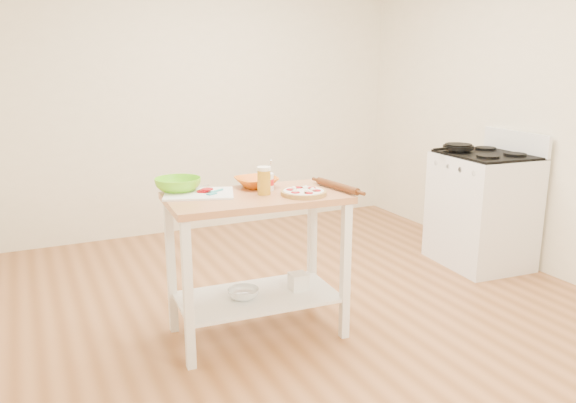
% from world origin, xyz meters
% --- Properties ---
extents(room_shell, '(4.04, 4.54, 2.74)m').
position_xyz_m(room_shell, '(0.00, 0.00, 1.35)').
color(room_shell, '#A76A3D').
rests_on(room_shell, ground).
extents(prep_island, '(1.08, 0.63, 0.90)m').
position_xyz_m(prep_island, '(-0.50, -0.16, 0.64)').
color(prep_island, '#BD7B4D').
rests_on(prep_island, ground).
extents(gas_stove, '(0.68, 0.77, 1.11)m').
position_xyz_m(gas_stove, '(1.68, 0.22, 0.47)').
color(gas_stove, white).
rests_on(gas_stove, ground).
extents(skillet, '(0.39, 0.25, 0.03)m').
position_xyz_m(skillet, '(1.54, 0.41, 0.98)').
color(skillet, black).
rests_on(skillet, gas_stove).
extents(pizza, '(0.27, 0.27, 0.04)m').
position_xyz_m(pizza, '(-0.25, -0.29, 0.92)').
color(pizza, tan).
rests_on(pizza, prep_island).
extents(cutting_board, '(0.48, 0.41, 0.04)m').
position_xyz_m(cutting_board, '(-0.81, -0.01, 0.91)').
color(cutting_board, white).
rests_on(cutting_board, prep_island).
extents(spatula, '(0.13, 0.11, 0.01)m').
position_xyz_m(spatula, '(-0.72, -0.06, 0.92)').
color(spatula, teal).
rests_on(spatula, cutting_board).
extents(knife, '(0.25, 0.13, 0.01)m').
position_xyz_m(knife, '(-0.85, 0.08, 0.92)').
color(knife, silver).
rests_on(knife, cutting_board).
extents(orange_bowl, '(0.27, 0.27, 0.06)m').
position_xyz_m(orange_bowl, '(-0.42, 0.03, 0.93)').
color(orange_bowl, orange).
rests_on(orange_bowl, prep_island).
extents(green_bowl, '(0.31, 0.31, 0.09)m').
position_xyz_m(green_bowl, '(-0.90, 0.11, 0.94)').
color(green_bowl, '#6CD218').
rests_on(green_bowl, prep_island).
extents(beer_pint, '(0.08, 0.08, 0.16)m').
position_xyz_m(beer_pint, '(-0.45, -0.17, 0.98)').
color(beer_pint, '#C28C1C').
rests_on(beer_pint, prep_island).
extents(yogurt_tub, '(0.09, 0.09, 0.19)m').
position_xyz_m(yogurt_tub, '(-0.40, -0.08, 0.95)').
color(yogurt_tub, white).
rests_on(yogurt_tub, prep_island).
extents(rolling_pin, '(0.09, 0.39, 0.04)m').
position_xyz_m(rolling_pin, '(-0.01, -0.26, 0.92)').
color(rolling_pin, '#5A2E14').
rests_on(rolling_pin, prep_island).
extents(shelf_glass_bowl, '(0.22, 0.22, 0.06)m').
position_xyz_m(shelf_glass_bowl, '(-0.59, -0.16, 0.29)').
color(shelf_glass_bowl, silver).
rests_on(shelf_glass_bowl, prep_island).
extents(shelf_bin, '(0.11, 0.11, 0.11)m').
position_xyz_m(shelf_bin, '(-0.23, -0.18, 0.31)').
color(shelf_bin, white).
rests_on(shelf_bin, prep_island).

